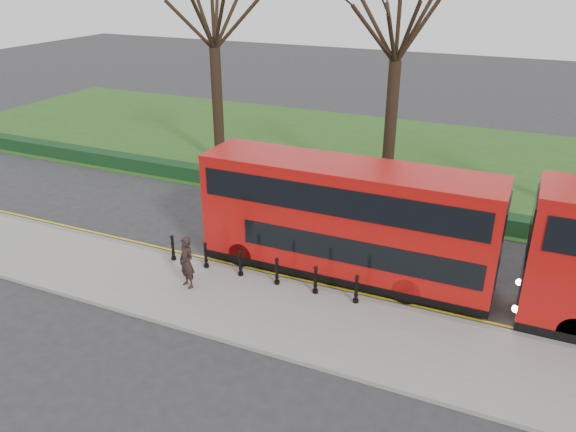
% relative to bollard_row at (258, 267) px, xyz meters
% --- Properties ---
extents(ground, '(120.00, 120.00, 0.00)m').
position_rel_bollard_row_xyz_m(ground, '(-0.28, 1.35, -0.65)').
color(ground, '#28282B').
rests_on(ground, ground).
extents(pavement, '(60.00, 4.00, 0.15)m').
position_rel_bollard_row_xyz_m(pavement, '(-0.28, -1.65, -0.57)').
color(pavement, gray).
rests_on(pavement, ground).
extents(kerb, '(60.00, 0.25, 0.16)m').
position_rel_bollard_row_xyz_m(kerb, '(-0.28, 0.35, -0.57)').
color(kerb, slate).
rests_on(kerb, ground).
extents(grass_verge, '(60.00, 18.00, 0.06)m').
position_rel_bollard_row_xyz_m(grass_verge, '(-0.28, 16.35, -0.62)').
color(grass_verge, '#284C19').
rests_on(grass_verge, ground).
extents(hedge, '(60.00, 0.90, 0.80)m').
position_rel_bollard_row_xyz_m(hedge, '(-0.28, 8.15, -0.25)').
color(hedge, black).
rests_on(hedge, ground).
extents(yellow_line_outer, '(60.00, 0.10, 0.01)m').
position_rel_bollard_row_xyz_m(yellow_line_outer, '(-0.28, 0.65, -0.64)').
color(yellow_line_outer, yellow).
rests_on(yellow_line_outer, ground).
extents(yellow_line_inner, '(60.00, 0.10, 0.01)m').
position_rel_bollard_row_xyz_m(yellow_line_inner, '(-0.28, 0.85, -0.64)').
color(yellow_line_inner, yellow).
rests_on(yellow_line_inner, ground).
extents(tree_left, '(7.64, 7.64, 11.94)m').
position_rel_bollard_row_xyz_m(tree_left, '(-8.28, 11.35, 8.03)').
color(tree_left, black).
rests_on(tree_left, ground).
extents(tree_mid, '(7.54, 7.54, 11.78)m').
position_rel_bollard_row_xyz_m(tree_mid, '(1.72, 11.35, 7.91)').
color(tree_mid, black).
rests_on(tree_mid, ground).
extents(bollard_row, '(7.58, 0.15, 1.00)m').
position_rel_bollard_row_xyz_m(bollard_row, '(0.00, 0.00, 0.00)').
color(bollard_row, black).
rests_on(bollard_row, pavement).
extents(bus_lead, '(10.79, 2.48, 4.29)m').
position_rel_bollard_row_xyz_m(bus_lead, '(2.59, 1.99, 1.51)').
color(bus_lead, '#AC0F0D').
rests_on(bus_lead, ground).
extents(pedestrian, '(0.83, 0.71, 1.94)m').
position_rel_bollard_row_xyz_m(pedestrian, '(-2.09, -1.45, 0.47)').
color(pedestrian, black).
rests_on(pedestrian, pavement).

